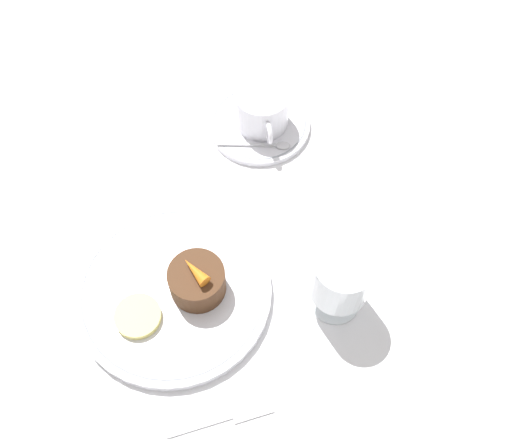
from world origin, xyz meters
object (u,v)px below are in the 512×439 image
(coffee_cup, at_px, (262,108))
(wine_glass, at_px, (341,279))
(dinner_plate, at_px, (174,291))
(dessert_cake, at_px, (197,281))
(fork, at_px, (220,419))

(coffee_cup, height_order, wine_glass, wine_glass)
(dinner_plate, xyz_separation_m, dessert_cake, (0.00, 0.03, 0.03))
(dinner_plate, distance_m, dessert_cake, 0.04)
(fork, bearing_deg, wine_glass, 124.71)
(coffee_cup, relative_size, dessert_cake, 1.46)
(wine_glass, distance_m, fork, 0.22)
(wine_glass, height_order, dessert_cake, wine_glass)
(fork, bearing_deg, dessert_cake, -179.85)
(dessert_cake, bearing_deg, coffee_cup, 152.14)
(dinner_plate, xyz_separation_m, wine_glass, (0.05, 0.21, 0.06))
(dinner_plate, relative_size, coffee_cup, 2.41)
(dinner_plate, xyz_separation_m, coffee_cup, (-0.26, 0.17, 0.03))
(wine_glass, relative_size, fork, 0.66)
(coffee_cup, xyz_separation_m, dessert_cake, (0.26, -0.14, -0.01))
(coffee_cup, bearing_deg, fork, -17.79)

